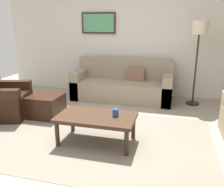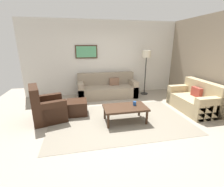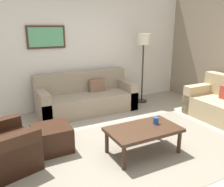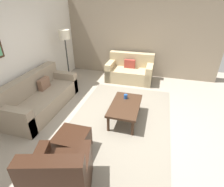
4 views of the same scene
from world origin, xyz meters
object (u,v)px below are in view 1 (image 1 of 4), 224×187
Objects in this scene: armchair_leather at (0,100)px; framed_artwork at (99,23)px; lamp_standing at (199,36)px; cup at (115,113)px; couch_main at (123,85)px; ottoman at (46,106)px; coffee_table at (96,119)px.

framed_artwork reaches higher than armchair_leather.
armchair_leather is at bearing -154.57° from lamp_standing.
framed_artwork is (1.23, 2.10, 1.35)m from armchair_leather.
armchair_leather is at bearing 168.79° from cup.
ottoman is at bearing -127.75° from couch_main.
armchair_leather is 2.33m from cup.
lamp_standing reaches higher than couch_main.
framed_artwork is at bearing 76.94° from ottoman.
ottoman is (-1.14, -1.47, -0.10)m from couch_main.
framed_artwork is at bearing 168.33° from lamp_standing.
couch_main is at bearing 92.13° from coffee_table.
coffee_table is at bearing -13.98° from armchair_leather.
framed_artwork is (-0.70, 0.41, 1.36)m from couch_main.
cup is at bearing 10.50° from coffee_table.
framed_artwork is at bearing 106.75° from coffee_table.
armchair_leather is 1.77× the size of ottoman.
couch_main is 1.88m from lamp_standing.
coffee_table is at bearing -169.50° from cup.
cup is at bearing -24.63° from ottoman.
armchair_leather is 2.78m from framed_artwork.
lamp_standing reaches higher than armchair_leather.
coffee_table is 2.79m from lamp_standing.
coffee_table is (1.22, -0.73, 0.16)m from ottoman.
lamp_standing is 2.28m from framed_artwork.
lamp_standing reaches higher than coffee_table.
lamp_standing is (3.45, 1.64, 1.10)m from armchair_leather.
coffee_table is at bearing -123.90° from lamp_standing.
coffee_table is at bearing -30.94° from ottoman.
ottoman is at bearing 16.02° from armchair_leather.
couch_main is 2.57m from armchair_leather.
armchair_leather is 0.90× the size of coffee_table.
lamp_standing is at bearing 60.72° from cup.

